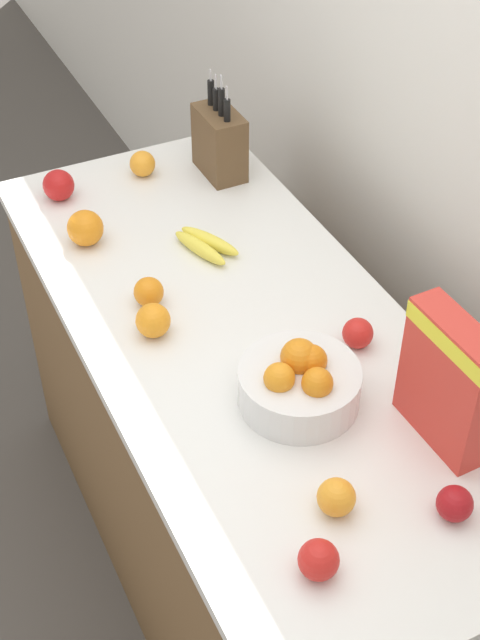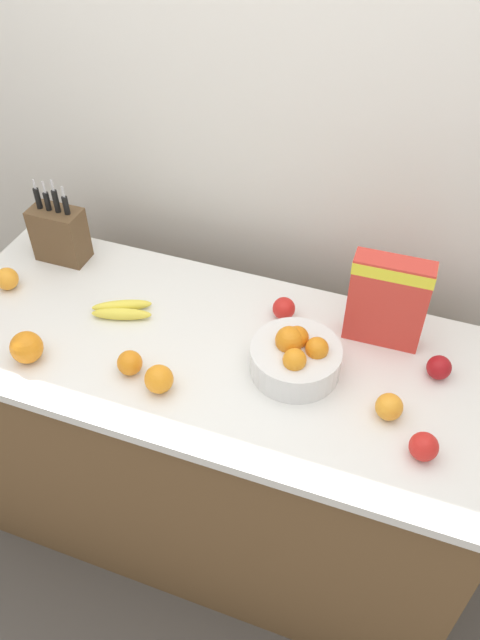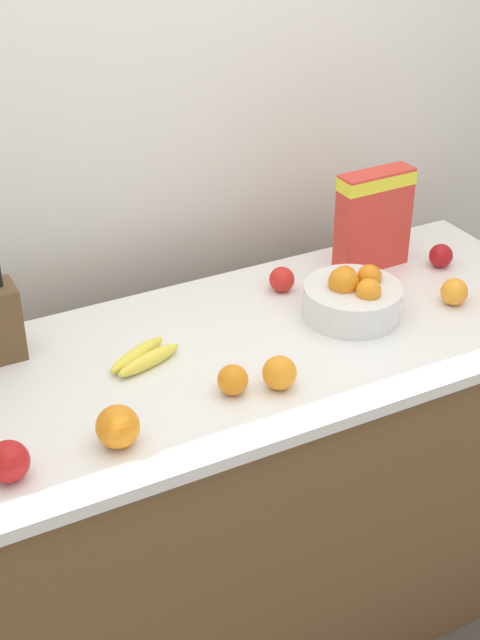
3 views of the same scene
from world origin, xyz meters
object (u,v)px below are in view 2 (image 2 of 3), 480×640
object	(u,v)px
apple_front	(284,308)
apple_middle	(424,447)
fruit_bowl	(296,356)
orange_front_left	(159,379)
knife_block	(59,234)
banana_bunch	(122,310)
orange_mid_right	(130,363)
apple_rightmost	(439,367)
orange_near_bowl	(7,279)
cereal_box	(388,298)
orange_mid_left	(27,347)
orange_by_cereal	(389,407)

from	to	relation	value
apple_front	apple_middle	bearing A→B (deg)	-38.04
fruit_bowl	orange_front_left	distance (m)	0.36
knife_block	banana_bunch	distance (m)	0.37
apple_middle	orange_front_left	bearing A→B (deg)	-177.98
apple_front	orange_mid_right	bearing A→B (deg)	-132.78
apple_front	apple_rightmost	xyz separation A→B (m)	(0.45, -0.08, -0.00)
orange_near_bowl	orange_front_left	distance (m)	0.65
cereal_box	orange_mid_left	bearing A→B (deg)	-156.85
orange_mid_left	banana_bunch	bearing A→B (deg)	58.22
banana_bunch	apple_front	bearing A→B (deg)	18.66
apple_middle	orange_mid_left	bearing A→B (deg)	-177.43
apple_rightmost	orange_by_cereal	world-z (taller)	orange_by_cereal
orange_mid_left	apple_middle	bearing A→B (deg)	2.57
fruit_bowl	apple_middle	world-z (taller)	fruit_bowl
banana_bunch	orange_near_bowl	bearing A→B (deg)	-178.53
apple_front	banana_bunch	bearing A→B (deg)	-161.34
banana_bunch	orange_near_bowl	size ratio (longest dim) A/B	2.76
orange_mid_left	cereal_box	bearing A→B (deg)	24.67
orange_mid_left	apple_front	bearing A→B (deg)	33.49
orange_by_cereal	orange_mid_right	bearing A→B (deg)	-172.71
fruit_bowl	apple_rightmost	world-z (taller)	fruit_bowl
fruit_bowl	orange_front_left	size ratio (longest dim) A/B	3.19
apple_front	orange_near_bowl	size ratio (longest dim) A/B	0.95
orange_mid_right	banana_bunch	bearing A→B (deg)	123.58
knife_block	banana_bunch	size ratio (longest dim) A/B	1.51
banana_bunch	orange_front_left	world-z (taller)	orange_front_left
knife_block	fruit_bowl	world-z (taller)	knife_block
apple_front	orange_mid_left	distance (m)	0.73
fruit_bowl	orange_mid_right	bearing A→B (deg)	-159.13
apple_front	orange_near_bowl	bearing A→B (deg)	-169.04
apple_middle	orange_mid_right	size ratio (longest dim) A/B	1.03
apple_middle	orange_by_cereal	xyz separation A→B (m)	(-0.10, 0.09, -0.00)
cereal_box	orange_front_left	size ratio (longest dim) A/B	3.62
orange_near_bowl	cereal_box	bearing A→B (deg)	8.63
orange_by_cereal	apple_rightmost	bearing A→B (deg)	60.70
cereal_box	orange_front_left	bearing A→B (deg)	-144.29
knife_block	orange_by_cereal	size ratio (longest dim) A/B	4.18
banana_bunch	orange_mid_right	world-z (taller)	orange_mid_right
knife_block	orange_mid_left	world-z (taller)	knife_block
banana_bunch	orange_mid_left	world-z (taller)	orange_mid_left
knife_block	cereal_box	bearing A→B (deg)	-1.28
apple_middle	orange_by_cereal	world-z (taller)	same
fruit_bowl	orange_mid_left	size ratio (longest dim) A/B	2.74
knife_block	banana_bunch	xyz separation A→B (m)	(0.31, -0.18, -0.08)
orange_mid_right	orange_front_left	xyz separation A→B (m)	(0.10, -0.03, 0.00)
apple_rightmost	orange_mid_left	bearing A→B (deg)	-163.28
apple_front	orange_mid_left	xyz separation A→B (m)	(-0.61, -0.40, 0.01)
apple_middle	orange_front_left	size ratio (longest dim) A/B	0.92
knife_block	orange_front_left	xyz separation A→B (m)	(0.54, -0.41, -0.06)
knife_block	cereal_box	distance (m)	1.05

